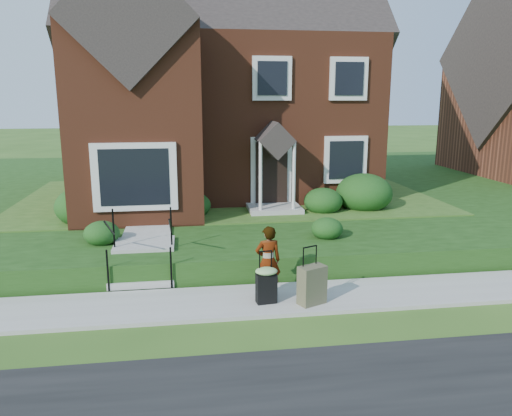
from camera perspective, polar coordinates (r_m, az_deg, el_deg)
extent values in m
plane|color=#2D5119|center=(10.28, 0.88, -10.68)|extent=(120.00, 120.00, 0.00)
cube|color=#9E9B93|center=(10.26, 0.88, -10.47)|extent=(60.00, 1.60, 0.08)
cube|color=#193A0F|center=(21.29, 6.85, 2.34)|extent=(44.00, 20.00, 0.60)
cube|color=#9E9B93|center=(14.76, -11.90, -1.12)|extent=(1.20, 6.00, 0.06)
cube|color=brown|center=(19.39, -3.88, 10.32)|extent=(10.00, 8.00, 5.40)
cube|color=brown|center=(14.59, -13.52, 9.27)|extent=(3.60, 2.40, 5.40)
cube|color=silver|center=(13.59, -13.65, 3.52)|extent=(2.20, 0.30, 1.80)
cube|color=black|center=(15.68, 1.77, 3.75)|extent=(1.00, 0.12, 2.10)
cube|color=black|center=(16.22, 10.19, 5.46)|extent=(1.40, 0.10, 1.50)
cube|color=#9E9B93|center=(11.08, -12.99, -8.39)|extent=(1.40, 0.30, 0.15)
cube|color=#9E9B93|center=(11.31, -12.91, -7.14)|extent=(1.40, 0.30, 0.15)
cube|color=#9E9B93|center=(11.54, -12.84, -5.94)|extent=(1.40, 0.30, 0.15)
cube|color=#9E9B93|center=(11.78, -12.77, -4.79)|extent=(1.40, 0.30, 0.15)
cube|color=#9E9B93|center=(12.31, -12.58, -4.03)|extent=(1.40, 0.80, 0.15)
cylinder|color=black|center=(10.89, -16.58, -6.88)|extent=(0.04, 0.04, 0.90)
cylinder|color=black|center=(11.85, -15.97, -2.22)|extent=(0.04, 0.04, 0.90)
cylinder|color=black|center=(10.77, -9.68, -6.73)|extent=(0.04, 0.04, 0.90)
cylinder|color=black|center=(11.75, -9.67, -2.04)|extent=(0.04, 0.04, 0.90)
ellipsoid|color=#113610|center=(14.83, -19.07, 0.63)|extent=(1.61, 1.61, 1.13)
ellipsoid|color=#113610|center=(14.96, -7.29, 0.63)|extent=(1.10, 1.10, 0.77)
ellipsoid|color=#113610|center=(15.41, 7.69, 1.08)|extent=(1.18, 1.18, 0.83)
ellipsoid|color=#113610|center=(16.09, 12.27, 2.14)|extent=(1.77, 1.77, 1.24)
ellipsoid|color=#113610|center=(12.61, -17.25, -2.51)|extent=(0.85, 0.85, 0.60)
ellipsoid|color=#113610|center=(12.66, 8.12, -2.09)|extent=(0.80, 0.80, 0.56)
imported|color=#999999|center=(10.16, 1.39, -6.07)|extent=(0.56, 0.40, 1.46)
cube|color=black|center=(9.94, 1.19, -9.17)|extent=(0.42, 0.26, 0.59)
cylinder|color=black|center=(9.69, 1.21, -5.08)|extent=(0.24, 0.05, 0.03)
cylinder|color=black|center=(9.74, 0.51, -6.36)|extent=(0.02, 0.02, 0.45)
cylinder|color=black|center=(9.78, 1.89, -6.29)|extent=(0.02, 0.02, 0.45)
cylinder|color=black|center=(10.02, 0.39, -10.63)|extent=(0.05, 0.06, 0.06)
cylinder|color=black|center=(10.06, 1.98, -10.53)|extent=(0.05, 0.06, 0.06)
ellipsoid|color=#87BA6A|center=(9.81, 1.20, -7.18)|extent=(0.47, 0.40, 0.14)
cube|color=brown|center=(9.93, 6.42, -8.74)|extent=(0.61, 0.49, 0.77)
cylinder|color=black|center=(9.68, 6.53, -4.55)|extent=(0.30, 0.16, 0.03)
cylinder|color=black|center=(9.69, 5.58, -5.65)|extent=(0.02, 0.02, 0.37)
cylinder|color=black|center=(9.77, 7.42, -5.55)|extent=(0.02, 0.02, 0.37)
cylinder|color=black|center=(10.02, 5.32, -10.70)|extent=(0.06, 0.07, 0.06)
cylinder|color=black|center=(10.11, 7.41, -10.53)|extent=(0.06, 0.07, 0.06)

